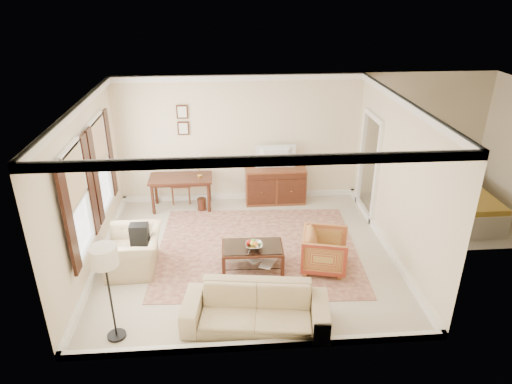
{
  "coord_description": "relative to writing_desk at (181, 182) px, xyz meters",
  "views": [
    {
      "loc": [
        -0.39,
        -7.34,
        4.72
      ],
      "look_at": [
        0.2,
        0.3,
        1.15
      ],
      "focal_mm": 32.0,
      "sensor_mm": 36.0,
      "label": 1
    }
  ],
  "objects": [
    {
      "name": "club_armchair",
      "position": [
        -0.67,
        -2.36,
        -0.17
      ],
      "size": [
        0.72,
        1.09,
        0.94
      ],
      "primitive_type": "imported",
      "rotation": [
        0.0,
        0.0,
        -1.55
      ],
      "color": "tan",
      "rests_on": "room_shell"
    },
    {
      "name": "desk_lamp",
      "position": [
        0.42,
        0.0,
        0.36
      ],
      "size": [
        0.32,
        0.32,
        0.5
      ],
      "primitive_type": null,
      "color": "silver",
      "rests_on": "writing_desk"
    },
    {
      "name": "window_front",
      "position": [
        -1.36,
        -2.75,
        0.9
      ],
      "size": [
        0.12,
        1.56,
        1.8
      ],
      "primitive_type": null,
      "color": "#CCB284",
      "rests_on": "room_shell"
    },
    {
      "name": "framed_prints",
      "position": [
        0.1,
        0.42,
        1.29
      ],
      "size": [
        0.25,
        0.04,
        0.68
      ],
      "primitive_type": null,
      "color": "#421E12",
      "rests_on": "room_shell"
    },
    {
      "name": "book_b",
      "position": [
        1.57,
        -2.64,
        -0.47
      ],
      "size": [
        0.26,
        0.15,
        0.38
      ],
      "primitive_type": "imported",
      "rotation": [
        0.0,
        0.0,
        -0.47
      ],
      "color": "brown",
      "rests_on": "coffee_table"
    },
    {
      "name": "doorway",
      "position": [
        4.05,
        -0.55,
        0.43
      ],
      "size": [
        0.1,
        1.12,
        2.25
      ],
      "primitive_type": null,
      "color": "white",
      "rests_on": "room_shell"
    },
    {
      "name": "book_a",
      "position": [
        1.34,
        -2.55,
        -0.47
      ],
      "size": [
        0.27,
        0.16,
        0.38
      ],
      "primitive_type": "imported",
      "rotation": [
        0.0,
        0.0,
        0.49
      ],
      "color": "brown",
      "rests_on": "coffee_table"
    },
    {
      "name": "fruit_bowl",
      "position": [
        1.45,
        -2.57,
        -0.14
      ],
      "size": [
        0.42,
        0.42,
        0.1
      ],
      "primitive_type": "imported",
      "color": "silver",
      "rests_on": "coffee_table"
    },
    {
      "name": "desk_chair",
      "position": [
        -0.04,
        0.35,
        -0.12
      ],
      "size": [
        0.52,
        0.52,
        1.05
      ],
      "primitive_type": null,
      "rotation": [
        0.0,
        0.0,
        0.17
      ],
      "color": "brown",
      "rests_on": "room_shell"
    },
    {
      "name": "striped_armchair",
      "position": [
        2.7,
        -2.63,
        -0.24
      ],
      "size": [
        0.9,
        0.93,
        0.8
      ],
      "primitive_type": "imported",
      "rotation": [
        0.0,
        0.0,
        1.33
      ],
      "color": "maroon",
      "rests_on": "room_shell"
    },
    {
      "name": "rug",
      "position": [
        1.56,
        -1.9,
        -0.64
      ],
      "size": [
        3.95,
        3.43,
        0.01
      ],
      "primitive_type": "cube",
      "rotation": [
        0.0,
        0.0,
        -0.05
      ],
      "color": "maroon",
      "rests_on": "room_shell"
    },
    {
      "name": "room_shell",
      "position": [
        1.34,
        -2.05,
        1.83
      ],
      "size": [
        5.51,
        5.01,
        2.91
      ],
      "color": "beige",
      "rests_on": "ground"
    },
    {
      "name": "coffee_table",
      "position": [
        1.42,
        -2.52,
        -0.3
      ],
      "size": [
        1.09,
        0.66,
        0.46
      ],
      "rotation": [
        0.0,
        0.0,
        -0.02
      ],
      "color": "#421E12",
      "rests_on": "room_shell"
    },
    {
      "name": "tv",
      "position": [
        2.14,
        0.13,
        0.64
      ],
      "size": [
        0.88,
        0.51,
        0.12
      ],
      "primitive_type": "imported",
      "rotation": [
        0.0,
        0.0,
        3.14
      ],
      "color": "black",
      "rests_on": "sideboard"
    },
    {
      "name": "backpack",
      "position": [
        -0.55,
        -2.36,
        0.07
      ],
      "size": [
        0.22,
        0.32,
        0.4
      ],
      "primitive_type": "cube",
      "rotation": [
        0.0,
        0.0,
        -1.56
      ],
      "color": "black",
      "rests_on": "club_armchair"
    },
    {
      "name": "annex_bedroom",
      "position": [
        5.83,
        -0.9,
        -0.31
      ],
      "size": [
        3.0,
        2.7,
        2.9
      ],
      "color": "beige",
      "rests_on": "ground"
    },
    {
      "name": "floor_lamp",
      "position": [
        -0.68,
        -4.12,
        0.63
      ],
      "size": [
        0.38,
        0.38,
        1.52
      ],
      "color": "black",
      "rests_on": "room_shell"
    },
    {
      "name": "writing_desk",
      "position": [
        0.0,
        0.0,
        0.0
      ],
      "size": [
        1.38,
        0.69,
        0.76
      ],
      "color": "#421E12",
      "rests_on": "room_shell"
    },
    {
      "name": "window_rear",
      "position": [
        -1.36,
        -1.15,
        0.9
      ],
      "size": [
        0.12,
        1.56,
        1.8
      ],
      "primitive_type": null,
      "color": "#CCB284",
      "rests_on": "room_shell"
    },
    {
      "name": "sofa",
      "position": [
        1.36,
        -4.04,
        -0.23
      ],
      "size": [
        2.21,
        0.91,
        0.84
      ],
      "primitive_type": "imported",
      "rotation": [
        0.0,
        0.0,
        -0.14
      ],
      "color": "tan",
      "rests_on": "room_shell"
    },
    {
      "name": "sideboard",
      "position": [
        2.14,
        0.15,
        -0.22
      ],
      "size": [
        1.37,
        0.53,
        0.84
      ],
      "primitive_type": "cube",
      "color": "brown",
      "rests_on": "room_shell"
    }
  ]
}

